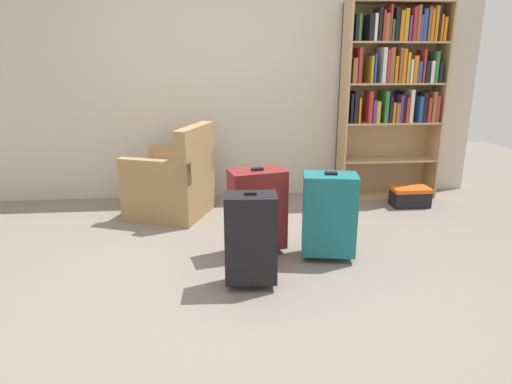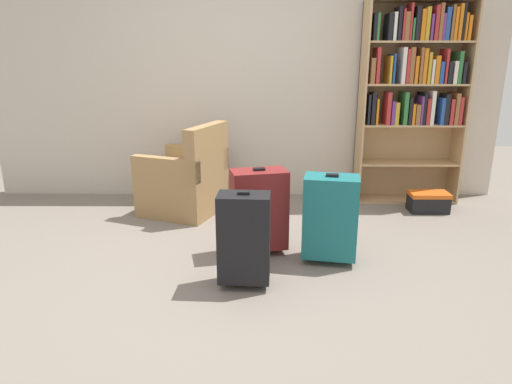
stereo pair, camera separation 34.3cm
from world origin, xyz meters
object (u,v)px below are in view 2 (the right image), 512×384
suitcase_teal (330,217)px  suitcase_black (244,238)px  bookshelf (415,84)px  storage_box (428,201)px  armchair (186,182)px  mug (247,209)px  suitcase_dark_red (259,209)px

suitcase_teal → suitcase_black: (-0.64, -0.40, -0.01)m
bookshelf → storage_box: (0.12, -0.41, -1.14)m
armchair → mug: (0.61, -0.05, -0.27)m
suitcase_teal → suitcase_dark_red: (-0.54, 0.16, 0.00)m
suitcase_black → armchair: bearing=112.1°
suitcase_dark_red → bookshelf: bearing=41.7°
mug → storage_box: size_ratio=0.31×
bookshelf → storage_box: size_ratio=5.27×
suitcase_dark_red → suitcase_teal: bearing=-16.3°
suitcase_teal → suitcase_dark_red: size_ratio=0.99×
mug → suitcase_teal: 1.34m
mug → suitcase_dark_red: size_ratio=0.17×
suitcase_black → bookshelf: bearing=49.4°
suitcase_black → suitcase_dark_red: suitcase_dark_red is taller
storage_box → suitcase_black: 2.43m
mug → suitcase_teal: bearing=-59.2°
bookshelf → suitcase_dark_red: bookshelf is taller
bookshelf → suitcase_dark_red: size_ratio=2.93×
armchair → suitcase_black: (0.64, -1.57, 0.04)m
mug → storage_box: (1.86, 0.07, 0.06)m
bookshelf → suitcase_black: size_ratio=3.03×
armchair → suitcase_teal: 1.73m
suitcase_dark_red → mug: bearing=97.5°
bookshelf → suitcase_black: (-1.71, -1.99, -0.89)m
storage_box → suitcase_dark_red: bearing=-149.2°
suitcase_teal → suitcase_dark_red: suitcase_dark_red is taller
bookshelf → storage_box: 1.22m
suitcase_teal → suitcase_dark_red: 0.56m
storage_box → bookshelf: bearing=106.1°
armchair → storage_box: 2.47m
bookshelf → armchair: bearing=-169.7°
mug → armchair: bearing=175.7°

